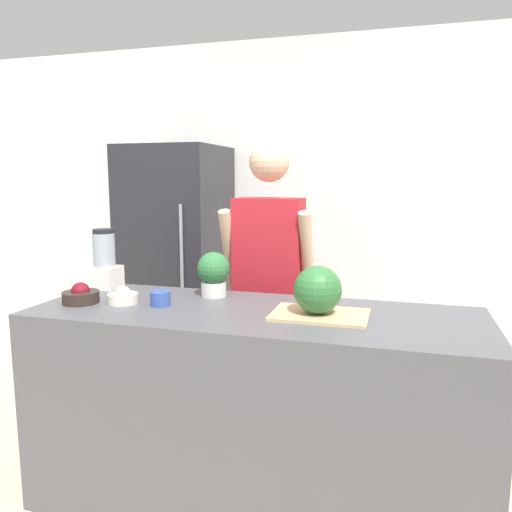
% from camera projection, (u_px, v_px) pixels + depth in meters
% --- Properties ---
extents(wall_back, '(8.00, 0.06, 2.60)m').
position_uv_depth(wall_back, '(316.00, 213.00, 3.85)').
color(wall_back, white).
rests_on(wall_back, ground_plane).
extents(counter_island, '(2.07, 0.73, 0.96)m').
position_uv_depth(counter_island, '(254.00, 409.00, 2.36)').
color(counter_island, '#4C4C51').
rests_on(counter_island, ground_plane).
extents(refrigerator, '(0.68, 0.74, 1.80)m').
position_uv_depth(refrigerator, '(178.00, 267.00, 3.79)').
color(refrigerator, '#232328').
rests_on(refrigerator, ground_plane).
extents(person, '(0.53, 0.28, 1.77)m').
position_uv_depth(person, '(269.00, 289.00, 2.92)').
color(person, '#333338').
rests_on(person, ground_plane).
extents(cutting_board, '(0.42, 0.29, 0.01)m').
position_uv_depth(cutting_board, '(320.00, 315.00, 2.20)').
color(cutting_board, tan).
rests_on(cutting_board, counter_island).
extents(watermelon, '(0.21, 0.21, 0.21)m').
position_uv_depth(watermelon, '(318.00, 290.00, 2.18)').
color(watermelon, '#2D6B33').
rests_on(watermelon, cutting_board).
extents(bowl_cherries, '(0.18, 0.18, 0.10)m').
position_uv_depth(bowl_cherries, '(81.00, 295.00, 2.43)').
color(bowl_cherries, '#2D231E').
rests_on(bowl_cherries, counter_island).
extents(bowl_cream, '(0.15, 0.15, 0.08)m').
position_uv_depth(bowl_cream, '(123.00, 297.00, 2.43)').
color(bowl_cream, beige).
rests_on(bowl_cream, counter_island).
extents(bowl_small_blue, '(0.10, 0.10, 0.07)m').
position_uv_depth(bowl_small_blue, '(160.00, 298.00, 2.38)').
color(bowl_small_blue, '#334C9E').
rests_on(bowl_small_blue, counter_island).
extents(blender, '(0.15, 0.15, 0.33)m').
position_uv_depth(blender, '(105.00, 262.00, 2.75)').
color(blender, silver).
rests_on(blender, counter_island).
extents(potted_plant, '(0.17, 0.17, 0.23)m').
position_uv_depth(potted_plant, '(214.00, 273.00, 2.56)').
color(potted_plant, beige).
rests_on(potted_plant, counter_island).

